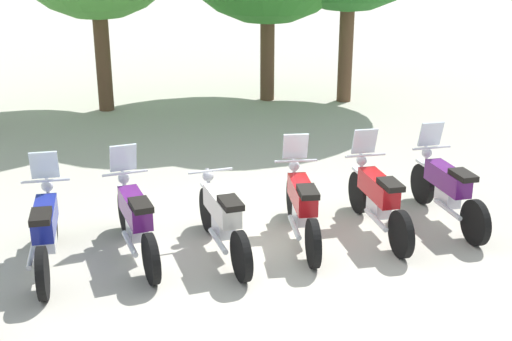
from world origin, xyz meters
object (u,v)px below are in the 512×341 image
motorcycle_5 (447,188)px  motorcycle_0 (46,229)px  motorcycle_1 (135,219)px  motorcycle_2 (222,218)px  motorcycle_4 (378,198)px  motorcycle_3 (302,205)px

motorcycle_5 → motorcycle_0: bearing=91.2°
motorcycle_1 → motorcycle_2: (1.13, -0.13, -0.01)m
motorcycle_4 → motorcycle_5: bearing=-83.5°
motorcycle_3 → motorcycle_4: 1.12m
motorcycle_0 → motorcycle_2: size_ratio=1.01×
motorcycle_0 → motorcycle_4: size_ratio=1.00×
motorcycle_5 → motorcycle_1: bearing=90.6°
motorcycle_4 → motorcycle_1: bearing=90.1°
motorcycle_0 → motorcycle_3: bearing=-88.5°
motorcycle_0 → motorcycle_4: bearing=-88.6°
motorcycle_0 → motorcycle_4: (4.50, 0.28, 0.00)m
motorcycle_1 → motorcycle_2: 1.14m
motorcycle_2 → motorcycle_3: size_ratio=0.99×
motorcycle_2 → motorcycle_4: motorcycle_4 is taller
motorcycle_1 → motorcycle_4: bearing=-99.1°
motorcycle_3 → motorcycle_1: bearing=95.8°
motorcycle_2 → motorcycle_5: (3.38, 0.46, 0.01)m
motorcycle_1 → motorcycle_5: (4.50, 0.32, 0.00)m
motorcycle_0 → motorcycle_2: bearing=-92.2°
motorcycle_3 → motorcycle_4: size_ratio=1.00×
motorcycle_2 → motorcycle_5: motorcycle_5 is taller
motorcycle_4 → motorcycle_5: same height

